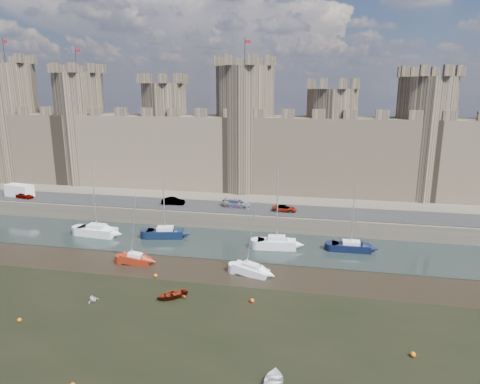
{
  "coord_description": "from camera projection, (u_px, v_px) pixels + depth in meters",
  "views": [
    {
      "loc": [
        17.19,
        -32.06,
        21.69
      ],
      "look_at": [
        6.32,
        22.0,
        8.22
      ],
      "focal_mm": 32.0,
      "sensor_mm": 36.0,
      "label": 1
    }
  ],
  "objects": [
    {
      "name": "sailboat_3",
      "position": [
        351.0,
        246.0,
        58.1
      ],
      "size": [
        5.13,
        2.04,
        8.96
      ],
      "rotation": [
        0.0,
        0.0,
        0.01
      ],
      "color": "black",
      "rests_on": "ground"
    },
    {
      "name": "castle",
      "position": [
        231.0,
        141.0,
        82.04
      ],
      "size": [
        108.5,
        11.0,
        29.0
      ],
      "color": "#42382B",
      "rests_on": "quay"
    },
    {
      "name": "water_channel",
      "position": [
        200.0,
        242.0,
        61.82
      ],
      "size": [
        160.0,
        12.0,
        0.08
      ],
      "primitive_type": "cube",
      "color": "black",
      "rests_on": "ground"
    },
    {
      "name": "buoy_1",
      "position": [
        156.0,
        275.0,
        50.22
      ],
      "size": [
        0.45,
        0.45,
        0.45
      ],
      "primitive_type": "sphere",
      "color": "orange",
      "rests_on": "ground"
    },
    {
      "name": "dinghy_4",
      "position": [
        172.0,
        295.0,
        45.23
      ],
      "size": [
        4.18,
        4.13,
        0.71
      ],
      "primitive_type": "imported",
      "rotation": [
        1.57,
        0.0,
        5.46
      ],
      "color": "maroon",
      "rests_on": "ground"
    },
    {
      "name": "sailboat_4",
      "position": [
        135.0,
        259.0,
        54.02
      ],
      "size": [
        3.92,
        1.66,
        9.02
      ],
      "rotation": [
        0.0,
        0.0,
        0.04
      ],
      "color": "maroon",
      "rests_on": "ground"
    },
    {
      "name": "dinghy_2",
      "position": [
        274.0,
        381.0,
        31.96
      ],
      "size": [
        2.28,
        3.15,
        0.64
      ],
      "primitive_type": "imported",
      "rotation": [
        1.57,
        0.0,
        3.16
      ],
      "color": "silver",
      "rests_on": "ground"
    },
    {
      "name": "van",
      "position": [
        19.0,
        191.0,
        77.03
      ],
      "size": [
        5.41,
        2.94,
        2.24
      ],
      "primitive_type": "cube",
      "rotation": [
        0.0,
        0.0,
        -0.18
      ],
      "color": "white",
      "rests_on": "quay"
    },
    {
      "name": "ground",
      "position": [
        125.0,
        332.0,
        38.97
      ],
      "size": [
        160.0,
        160.0,
        0.0
      ],
      "primitive_type": "plane",
      "color": "black",
      "rests_on": "ground"
    },
    {
      "name": "car_2",
      "position": [
        237.0,
        204.0,
        70.26
      ],
      "size": [
        4.74,
        2.28,
        1.33
      ],
      "primitive_type": "imported",
      "rotation": [
        0.0,
        0.0,
        1.48
      ],
      "color": "gray",
      "rests_on": "quay"
    },
    {
      "name": "sailboat_1",
      "position": [
        165.0,
        233.0,
        63.23
      ],
      "size": [
        5.62,
        3.13,
        10.63
      ],
      "rotation": [
        0.0,
        0.0,
        0.21
      ],
      "color": "black",
      "rests_on": "ground"
    },
    {
      "name": "sailboat_0",
      "position": [
        97.0,
        231.0,
        64.08
      ],
      "size": [
        6.07,
        2.78,
        11.02
      ],
      "rotation": [
        0.0,
        0.0,
        -0.08
      ],
      "color": "silver",
      "rests_on": "ground"
    },
    {
      "name": "buoy_5",
      "position": [
        413.0,
        354.0,
        35.36
      ],
      "size": [
        0.45,
        0.45,
        0.45
      ],
      "primitive_type": "sphere",
      "color": "#DC6209",
      "rests_on": "ground"
    },
    {
      "name": "buoy_4",
      "position": [
        19.0,
        320.0,
        40.62
      ],
      "size": [
        0.42,
        0.42,
        0.42
      ],
      "primitive_type": "sphere",
      "color": "#D25009",
      "rests_on": "ground"
    },
    {
      "name": "dinghy_3",
      "position": [
        93.0,
        299.0,
        44.44
      ],
      "size": [
        1.73,
        1.69,
        0.69
      ],
      "primitive_type": "imported",
      "rotation": [
        1.57,
        0.0,
        0.94
      ],
      "color": "white",
      "rests_on": "ground"
    },
    {
      "name": "car_1",
      "position": [
        173.0,
        201.0,
        71.87
      ],
      "size": [
        3.97,
        1.71,
        1.27
      ],
      "primitive_type": "imported",
      "rotation": [
        0.0,
        0.0,
        1.67
      ],
      "color": "gray",
      "rests_on": "quay"
    },
    {
      "name": "sailboat_2",
      "position": [
        277.0,
        243.0,
        58.93
      ],
      "size": [
        5.43,
        2.57,
        11.34
      ],
      "rotation": [
        0.0,
        0.0,
        0.1
      ],
      "color": "silver",
      "rests_on": "ground"
    },
    {
      "name": "seaweed_patch",
      "position": [
        90.0,
        374.0,
        33.26
      ],
      "size": [
        70.0,
        34.0,
        0.01
      ],
      "primitive_type": "cube",
      "color": "black",
      "rests_on": "ground"
    },
    {
      "name": "quay",
      "position": [
        246.0,
        181.0,
        95.82
      ],
      "size": [
        160.0,
        60.0,
        2.5
      ],
      "primitive_type": "cube",
      "color": "#4C443A",
      "rests_on": "ground"
    },
    {
      "name": "car_3",
      "position": [
        285.0,
        209.0,
        67.82
      ],
      "size": [
        3.87,
        1.85,
        1.07
      ],
      "primitive_type": "imported",
      "rotation": [
        0.0,
        0.0,
        1.55
      ],
      "color": "gray",
      "rests_on": "quay"
    },
    {
      "name": "sailboat_5",
      "position": [
        251.0,
        269.0,
        50.79
      ],
      "size": [
        4.48,
        2.54,
        9.11
      ],
      "rotation": [
        0.0,
        0.0,
        -0.22
      ],
      "color": "white",
      "rests_on": "ground"
    },
    {
      "name": "road",
      "position": [
        217.0,
        207.0,
        70.75
      ],
      "size": [
        160.0,
        7.0,
        0.1
      ],
      "primitive_type": "cube",
      "color": "black",
      "rests_on": "quay"
    },
    {
      "name": "car_0",
      "position": [
        25.0,
        196.0,
        75.84
      ],
      "size": [
        3.48,
        1.85,
        1.13
      ],
      "primitive_type": "imported",
      "rotation": [
        0.0,
        0.0,
        1.41
      ],
      "color": "gray",
      "rests_on": "quay"
    },
    {
      "name": "buoy_3",
      "position": [
        252.0,
        301.0,
        44.29
      ],
      "size": [
        0.46,
        0.46,
        0.46
      ],
      "primitive_type": "sphere",
      "color": "#F0410A",
      "rests_on": "ground"
    }
  ]
}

